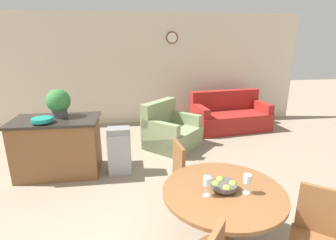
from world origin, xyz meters
TOP-DOWN VIEW (x-y plane):
  - wall_back at (0.00, 5.47)m, footprint 8.00×0.09m
  - dining_table at (0.55, 0.88)m, footprint 1.14×1.14m
  - dining_chair_near_right at (1.22, 0.44)m, footprint 0.59×0.59m
  - dining_chair_far_side at (0.38, 1.66)m, footprint 0.47×0.47m
  - fruit_bowl at (0.54, 0.88)m, footprint 0.24×0.24m
  - wine_glass_left at (0.36, 0.81)m, footprint 0.07×0.07m
  - wine_glass_right at (0.73, 0.80)m, footprint 0.07×0.07m
  - kitchen_island at (-1.45, 2.87)m, footprint 1.29×0.75m
  - teal_bowl at (-1.57, 2.67)m, footprint 0.29×0.29m
  - potted_plant at (-1.40, 2.99)m, footprint 0.36×0.36m
  - trash_bin at (-0.50, 2.73)m, footprint 0.36×0.24m
  - couch at (2.03, 4.63)m, footprint 1.86×1.12m
  - armchair at (0.45, 3.71)m, footprint 1.27×1.27m

SIDE VIEW (x-z plane):
  - couch at x=2.03m, z-range -0.14..0.74m
  - armchair at x=0.45m, z-range -0.15..0.75m
  - trash_bin at x=-0.50m, z-range 0.00..0.76m
  - kitchen_island at x=-1.45m, z-range 0.00..0.91m
  - dining_chair_near_right at x=1.22m, z-range 0.05..0.95m
  - dining_chair_far_side at x=0.38m, z-range 0.05..0.95m
  - dining_table at x=0.55m, z-range 0.20..0.93m
  - fruit_bowl at x=0.54m, z-range 0.73..0.83m
  - wine_glass_left at x=0.36m, z-range 0.77..0.96m
  - wine_glass_right at x=0.73m, z-range 0.77..0.96m
  - teal_bowl at x=-1.57m, z-range 0.91..0.99m
  - potted_plant at x=-1.40m, z-range 0.92..1.36m
  - wall_back at x=0.00m, z-range 0.00..2.70m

